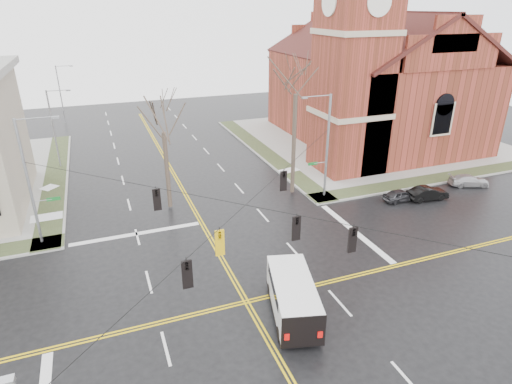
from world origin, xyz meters
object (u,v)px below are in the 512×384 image
object	(u,v)px
streetlight_north_b	(61,92)
tree_ne	(296,87)
parked_car_c	(469,180)
streetlight_north_a	(55,126)
signal_pole_ne	(326,144)
signal_pole_nw	(31,179)
church	(372,72)
cargo_van	(292,293)
parked_car_b	(428,193)
parked_car_a	(401,195)
tree_nw_near	(163,127)

from	to	relation	value
streetlight_north_b	tree_ne	world-z (taller)	tree_ne
parked_car_c	streetlight_north_a	bearing A→B (deg)	82.17
streetlight_north_b	signal_pole_ne	bearing A→B (deg)	-58.95
streetlight_north_b	streetlight_north_a	bearing A→B (deg)	-90.00
signal_pole_nw	church	bearing A→B (deg)	20.21
signal_pole_ne	parked_car_c	distance (m)	15.14
cargo_van	parked_car_b	distance (m)	20.00
parked_car_a	parked_car_b	xyz separation A→B (m)	(2.41, -0.61, 0.06)
cargo_van	parked_car_c	distance (m)	25.77
church	cargo_van	xyz separation A→B (m)	(-22.70, -26.50, -7.16)
signal_pole_ne	parked_car_a	distance (m)	8.07
church	cargo_van	bearing A→B (deg)	-130.58
signal_pole_ne	tree_ne	size ratio (longest dim) A/B	0.68
streetlight_north_b	tree_ne	size ratio (longest dim) A/B	0.60
streetlight_north_a	tree_nw_near	bearing A→B (deg)	-57.48
signal_pole_nw	streetlight_north_a	distance (m)	16.52
church	parked_car_a	bearing A→B (deg)	-114.46
parked_car_b	tree_nw_near	xyz separation A→B (m)	(-21.48, 6.38, 6.41)
streetlight_north_a	cargo_van	bearing A→B (deg)	-66.84
parked_car_c	tree_ne	world-z (taller)	tree_ne
signal_pole_nw	parked_car_b	bearing A→B (deg)	-6.96
church	signal_pole_ne	distance (m)	19.22
streetlight_north_a	parked_car_c	xyz separation A→B (m)	(36.21, -19.15, -3.93)
signal_pole_nw	streetlight_north_a	world-z (taller)	signal_pole_nw
parked_car_b	signal_pole_ne	bearing A→B (deg)	70.52
parked_car_b	tree_nw_near	size ratio (longest dim) A/B	0.38
cargo_van	streetlight_north_b	bearing A→B (deg)	119.26
church	signal_pole_nw	world-z (taller)	church
streetlight_north_a	parked_car_b	xyz separation A→B (m)	(30.34, -20.29, -3.87)
parked_car_a	streetlight_north_a	bearing A→B (deg)	56.28
church	streetlight_north_b	xyz separation A→B (m)	(-35.42, 23.22, -3.97)
signal_pole_ne	tree_nw_near	bearing A→B (deg)	168.80
church	streetlight_north_b	bearing A→B (deg)	146.75
streetlight_north_a	parked_car_b	world-z (taller)	streetlight_north_a
cargo_van	tree_nw_near	distance (m)	17.26
streetlight_north_b	parked_car_a	xyz separation A→B (m)	(27.93, -39.68, -3.93)
streetlight_north_a	tree_nw_near	xyz separation A→B (m)	(8.87, -13.90, 2.54)
tree_nw_near	signal_pole_nw	bearing A→B (deg)	-164.76
parked_car_a	parked_car_b	world-z (taller)	parked_car_b
cargo_van	tree_nw_near	world-z (taller)	tree_nw_near
church	streetlight_north_a	xyz separation A→B (m)	(-35.42, 3.22, -3.97)
signal_pole_ne	cargo_van	bearing A→B (deg)	-125.01
parked_car_a	tree_nw_near	xyz separation A→B (m)	(-19.06, 5.78, 6.47)
parked_car_a	parked_car_b	bearing A→B (deg)	-102.69
streetlight_north_b	parked_car_c	xyz separation A→B (m)	(36.21, -39.15, -3.93)
signal_pole_nw	streetlight_north_b	bearing A→B (deg)	88.95
signal_pole_ne	streetlight_north_b	size ratio (longest dim) A/B	1.12
church	parked_car_a	size ratio (longest dim) A/B	8.78
signal_pole_nw	parked_car_c	size ratio (longest dim) A/B	2.45
church	streetlight_north_a	distance (m)	35.78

